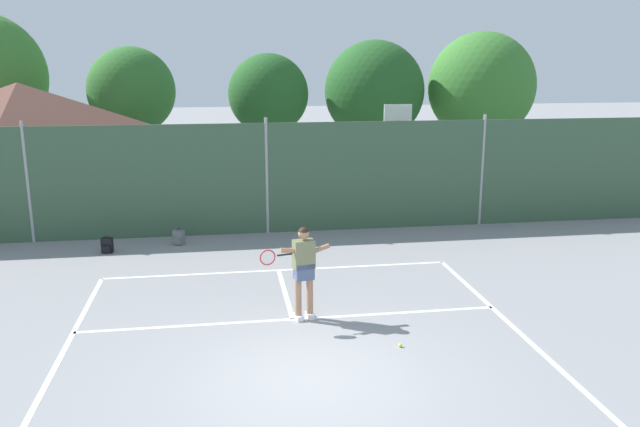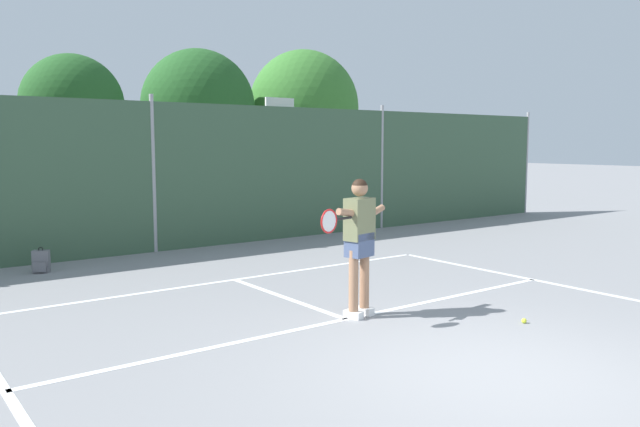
{
  "view_description": "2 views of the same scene",
  "coord_description": "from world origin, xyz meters",
  "views": [
    {
      "loc": [
        -1.25,
        -9.14,
        4.95
      ],
      "look_at": [
        0.87,
        4.58,
        1.59
      ],
      "focal_mm": 36.0,
      "sensor_mm": 36.0,
      "label": 1
    },
    {
      "loc": [
        -5.11,
        -3.85,
        2.31
      ],
      "look_at": [
        0.53,
        3.77,
        1.26
      ],
      "focal_mm": 35.37,
      "sensor_mm": 36.0,
      "label": 2
    }
  ],
  "objects": [
    {
      "name": "court_markings",
      "position": [
        0.0,
        0.65,
        0.0
      ],
      "size": [
        8.3,
        11.1,
        0.01
      ],
      "color": "white",
      "rests_on": "ground"
    },
    {
      "name": "ground_plane",
      "position": [
        0.0,
        0.0,
        0.0
      ],
      "size": [
        120.0,
        120.0,
        0.0
      ],
      "primitive_type": "plane",
      "color": "gray"
    },
    {
      "name": "basketball_hoop",
      "position": [
        4.31,
        10.74,
        2.31
      ],
      "size": [
        0.9,
        0.67,
        3.55
      ],
      "color": "yellow",
      "rests_on": "ground"
    },
    {
      "name": "tennis_player",
      "position": [
        0.21,
        2.48,
        1.11
      ],
      "size": [
        1.39,
        0.48,
        1.85
      ],
      "color": "silver",
      "rests_on": "ground"
    },
    {
      "name": "treeline_backdrop",
      "position": [
        0.02,
        17.45,
        3.88
      ],
      "size": [
        24.82,
        4.37,
        6.73
      ],
      "color": "brown",
      "rests_on": "ground"
    },
    {
      "name": "tennis_ball",
      "position": [
        1.74,
        0.96,
        0.03
      ],
      "size": [
        0.07,
        0.07,
        0.07
      ],
      "primitive_type": "sphere",
      "color": "#CCE033",
      "rests_on": "ground"
    },
    {
      "name": "backpack_grey",
      "position": [
        -2.5,
        8.13,
        0.19
      ],
      "size": [
        0.33,
        0.33,
        0.46
      ],
      "color": "slate",
      "rests_on": "ground"
    },
    {
      "name": "chainlink_fence",
      "position": [
        0.0,
        9.0,
        1.6
      ],
      "size": [
        26.09,
        0.09,
        3.35
      ],
      "color": "#38563D",
      "rests_on": "ground"
    }
  ]
}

